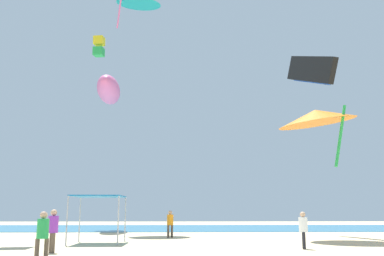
# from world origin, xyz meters

# --- Properties ---
(ground) EXTENTS (110.00, 110.00, 0.10)m
(ground) POSITION_xyz_m (0.00, 0.00, -0.05)
(ground) COLOR beige
(ocean_strip) EXTENTS (110.00, 18.51, 0.03)m
(ocean_strip) POSITION_xyz_m (0.00, 26.91, 0.01)
(ocean_strip) COLOR teal
(ocean_strip) RESTS_ON ground
(canopy_tent) EXTENTS (2.69, 2.91, 2.55)m
(canopy_tent) POSITION_xyz_m (-6.89, 5.44, 2.40)
(canopy_tent) COLOR #B2B2B7
(canopy_tent) RESTS_ON ground
(person_near_tent) EXTENTS (0.42, 0.42, 1.76)m
(person_near_tent) POSITION_xyz_m (-3.06, 10.36, 1.03)
(person_near_tent) COLOR brown
(person_near_tent) RESTS_ON ground
(person_leftmost) EXTENTS (0.42, 0.44, 1.79)m
(person_leftmost) POSITION_xyz_m (-7.75, 0.03, 1.05)
(person_leftmost) COLOR brown
(person_leftmost) RESTS_ON ground
(person_central) EXTENTS (0.40, 0.44, 1.69)m
(person_central) POSITION_xyz_m (3.32, 1.63, 0.99)
(person_central) COLOR black
(person_central) RESTS_ON ground
(person_rightmost) EXTENTS (0.43, 0.41, 1.71)m
(person_rightmost) POSITION_xyz_m (-7.18, -3.17, 1.00)
(person_rightmost) COLOR brown
(person_rightmost) RESTS_ON ground
(kite_delta_teal) EXTENTS (5.30, 5.34, 3.48)m
(kite_delta_teal) POSITION_xyz_m (-6.38, 18.70, 21.12)
(kite_delta_teal) COLOR teal
(kite_box_yellow) EXTENTS (1.21, 1.24, 2.25)m
(kite_box_yellow) POSITION_xyz_m (-11.53, 26.85, 19.72)
(kite_box_yellow) COLOR yellow
(kite_inflatable_pink) EXTENTS (2.86, 7.60, 2.73)m
(kite_inflatable_pink) POSITION_xyz_m (-9.51, 22.49, 13.45)
(kite_inflatable_pink) COLOR pink
(kite_parafoil_black) EXTENTS (2.16, 6.63, 4.09)m
(kite_parafoil_black) POSITION_xyz_m (7.87, 13.61, 12.71)
(kite_parafoil_black) COLOR black
(kite_delta_orange) EXTENTS (6.40, 6.35, 4.25)m
(kite_delta_orange) POSITION_xyz_m (6.26, 7.96, 7.65)
(kite_delta_orange) COLOR orange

